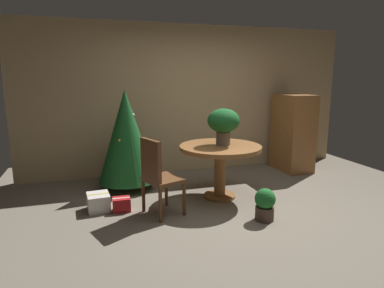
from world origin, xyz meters
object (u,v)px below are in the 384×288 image
(wooden_chair_left_near, at_px, (158,174))
(gift_box_red, at_px, (122,204))
(round_dining_table, at_px, (220,156))
(potted_plant, at_px, (265,204))
(gift_box_cream, at_px, (98,202))
(holiday_tree, at_px, (126,136))
(wooden_cabinet, at_px, (293,133))
(flower_vase, at_px, (223,122))

(wooden_chair_left_near, distance_m, gift_box_red, 0.68)
(round_dining_table, xyz_separation_m, potted_plant, (0.22, -0.89, -0.41))
(wooden_chair_left_near, height_order, gift_box_cream, wooden_chair_left_near)
(gift_box_red, bearing_deg, holiday_tree, 77.88)
(holiday_tree, xyz_separation_m, potted_plant, (1.43, -1.69, -0.62))
(wooden_chair_left_near, distance_m, wooden_cabinet, 3.09)
(wooden_chair_left_near, height_order, holiday_tree, holiday_tree)
(holiday_tree, xyz_separation_m, gift_box_cream, (-0.47, -0.77, -0.72))
(flower_vase, height_order, gift_box_cream, flower_vase)
(wooden_cabinet, bearing_deg, round_dining_table, -152.15)
(wooden_cabinet, relative_size, potted_plant, 3.51)
(wooden_chair_left_near, distance_m, potted_plant, 1.35)
(holiday_tree, height_order, wooden_cabinet, holiday_tree)
(wooden_chair_left_near, xyz_separation_m, gift_box_red, (-0.43, 0.27, -0.45))
(holiday_tree, height_order, potted_plant, holiday_tree)
(wooden_chair_left_near, xyz_separation_m, gift_box_cream, (-0.71, 0.38, -0.43))
(gift_box_red, bearing_deg, wooden_chair_left_near, -32.04)
(holiday_tree, relative_size, gift_box_cream, 4.56)
(round_dining_table, xyz_separation_m, wooden_cabinet, (1.82, 0.96, 0.08))
(gift_box_cream, relative_size, potted_plant, 0.84)
(round_dining_table, distance_m, gift_box_red, 1.50)
(wooden_cabinet, bearing_deg, wooden_chair_left_near, -154.77)
(holiday_tree, bearing_deg, gift_box_cream, -121.68)
(wooden_cabinet, bearing_deg, gift_box_cream, -165.07)
(wooden_cabinet, bearing_deg, gift_box_red, -161.99)
(flower_vase, distance_m, holiday_tree, 1.50)
(flower_vase, xyz_separation_m, wooden_chair_left_near, (-1.02, -0.38, -0.54))
(gift_box_red, bearing_deg, potted_plant, -26.45)
(potted_plant, bearing_deg, wooden_chair_left_near, 155.71)
(wooden_chair_left_near, relative_size, wooden_cabinet, 0.70)
(holiday_tree, height_order, gift_box_cream, holiday_tree)
(wooden_cabinet, bearing_deg, holiday_tree, -176.80)
(wooden_chair_left_near, relative_size, gift_box_red, 4.27)
(gift_box_red, relative_size, potted_plant, 0.58)
(holiday_tree, distance_m, potted_plant, 2.30)
(gift_box_cream, bearing_deg, gift_box_red, -21.69)
(gift_box_red, relative_size, gift_box_cream, 0.68)
(gift_box_cream, distance_m, potted_plant, 2.12)
(holiday_tree, bearing_deg, wooden_chair_left_near, -78.15)
(potted_plant, bearing_deg, wooden_cabinet, 49.24)
(gift_box_red, bearing_deg, round_dining_table, 3.47)
(flower_vase, height_order, wooden_cabinet, wooden_cabinet)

